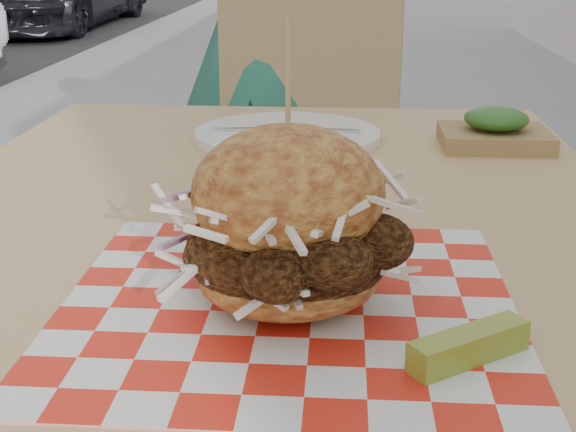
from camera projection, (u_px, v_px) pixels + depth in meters
name	position (u px, v px, depth m)	size (l,w,h in m)	color
diner	(271.00, 39.00, 1.95)	(0.58, 0.38, 1.59)	#2C8167
patio_table	(264.00, 291.00, 0.86)	(0.80, 1.20, 0.75)	tan
patio_chair	(312.00, 161.00, 1.81)	(0.47, 0.48, 0.95)	tan
paper_liner	(288.00, 303.00, 0.64)	(0.36, 0.36, 0.00)	red
sandwich	(288.00, 229.00, 0.62)	(0.20, 0.20, 0.23)	#C78A38
pickle_spear	(469.00, 346.00, 0.55)	(0.10, 0.02, 0.02)	olive
place_setting	(287.00, 135.00, 1.16)	(0.27, 0.27, 0.02)	white
kraft_tray	(495.00, 131.00, 1.12)	(0.15, 0.12, 0.06)	olive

